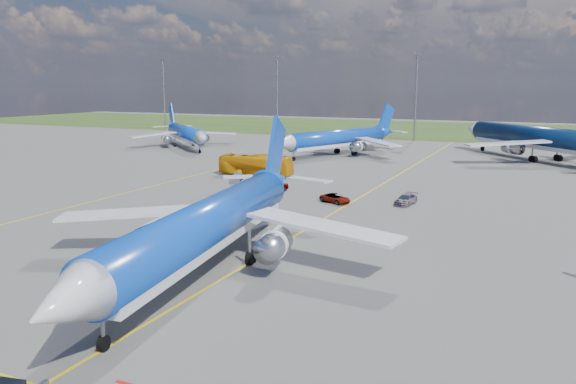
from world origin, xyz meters
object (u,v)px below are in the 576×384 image
at_px(bg_jet_nnw, 337,155).
at_px(service_car_c, 406,199).
at_px(main_airliner, 208,271).
at_px(bg_jet_n, 534,160).
at_px(baggage_tug_c, 237,178).
at_px(service_car_a, 276,187).
at_px(service_car_b, 335,198).
at_px(bg_jet_nw, 187,147).
at_px(apron_bus, 256,165).

height_order(bg_jet_nnw, service_car_c, bg_jet_nnw).
bearing_deg(main_airliner, bg_jet_nnw, 93.45).
relative_size(bg_jet_n, baggage_tug_c, 10.82).
xyz_separation_m(service_car_a, baggage_tug_c, (-9.23, 5.22, -0.24)).
xyz_separation_m(bg_jet_nnw, service_car_c, (24.21, -42.49, 0.62)).
distance_m(bg_jet_nnw, service_car_c, 48.91).
xyz_separation_m(bg_jet_nnw, bg_jet_n, (37.41, 9.76, 0.00)).
bearing_deg(service_car_c, service_car_b, -152.40).
height_order(bg_jet_n, service_car_b, bg_jet_n).
bearing_deg(bg_jet_nnw, service_car_b, -49.45).
xyz_separation_m(bg_jet_nw, apron_bus, (34.29, -29.86, 1.71)).
bearing_deg(baggage_tug_c, bg_jet_nnw, 65.18).
relative_size(bg_jet_n, main_airliner, 1.13).
bearing_deg(bg_jet_nw, baggage_tug_c, -94.62).
distance_m(bg_jet_nnw, service_car_a, 42.24).
bearing_deg(service_car_a, bg_jet_n, 72.64).
height_order(main_airliner, service_car_c, main_airliner).
bearing_deg(main_airliner, service_car_b, 81.09).
xyz_separation_m(bg_jet_n, service_car_b, (-21.44, -55.00, 0.57)).
relative_size(main_airliner, service_car_c, 9.78).
xyz_separation_m(bg_jet_n, main_airliner, (-21.60, -83.92, 0.00)).
bearing_deg(apron_bus, bg_jet_nnw, -9.31).
relative_size(bg_jet_n, service_car_a, 11.76).
distance_m(bg_jet_nw, baggage_tug_c, 49.69).
bearing_deg(bg_jet_nw, service_car_a, -91.67).
bearing_deg(apron_bus, main_airliner, -160.00).
relative_size(service_car_a, service_car_c, 0.94).
distance_m(bg_jet_nnw, apron_bus, 30.63).
xyz_separation_m(apron_bus, service_car_c, (27.35, -12.06, -1.08)).
distance_m(service_car_b, service_car_c, 8.69).
bearing_deg(service_car_b, bg_jet_n, 1.93).
bearing_deg(baggage_tug_c, service_car_c, -31.98).
bearing_deg(service_car_b, baggage_tug_c, 88.93).
distance_m(service_car_c, baggage_tug_c, 28.04).
bearing_deg(apron_bus, bg_jet_nw, 45.53).
relative_size(bg_jet_nnw, baggage_tug_c, 8.79).
xyz_separation_m(bg_jet_nnw, main_airliner, (15.81, -74.16, 0.00)).
xyz_separation_m(bg_jet_nnw, service_car_b, (15.97, -45.24, 0.57)).
xyz_separation_m(bg_jet_nnw, baggage_tug_c, (-3.20, -36.58, 0.45)).
height_order(apron_bus, service_car_b, apron_bus).
height_order(bg_jet_n, baggage_tug_c, bg_jet_n).
bearing_deg(apron_bus, service_car_a, -144.58).
distance_m(service_car_a, service_car_b, 10.52).
xyz_separation_m(main_airliner, baggage_tug_c, (-19.00, 37.57, 0.45)).
xyz_separation_m(bg_jet_nnw, apron_bus, (-3.14, -30.42, 1.71)).
relative_size(service_car_a, baggage_tug_c, 0.92).
distance_m(service_car_a, service_car_c, 18.20).
height_order(bg_jet_nnw, baggage_tug_c, bg_jet_nnw).
bearing_deg(service_car_b, apron_bus, 75.44).
xyz_separation_m(bg_jet_nw, service_car_a, (43.45, -41.24, 0.69)).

